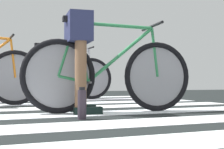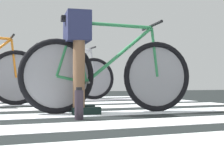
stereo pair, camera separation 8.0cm
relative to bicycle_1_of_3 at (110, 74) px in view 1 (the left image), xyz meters
The scene contains 6 objects.
ground 0.87m from the bicycle_1_of_3, 166.78° to the right, with size 18.00×14.00×0.02m.
crosswalk_markings 0.82m from the bicycle_1_of_3, behind, with size 5.43×6.53×0.00m.
bicycle_1_of_3 is the anchor object (origin of this frame).
cyclist_1_of_3 0.39m from the bicycle_1_of_3, behind, with size 0.35×0.43×0.96m.
bicycle_3_of_3 2.35m from the bicycle_1_of_3, 87.88° to the left, with size 1.74×0.52×0.93m.
water_bottle 0.68m from the bicycle_1_of_3, 132.54° to the right, with size 0.07×0.07×0.26m.
Camera 1 is at (-0.43, -2.81, 0.33)m, focal length 52.03 mm.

